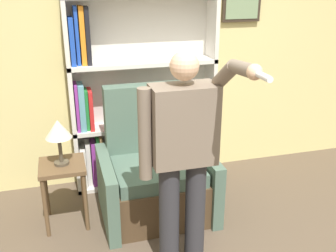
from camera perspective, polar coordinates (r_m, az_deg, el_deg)
The scene contains 6 objects.
wall_back at distance 4.09m, azimuth -0.71°, elevation 11.44°, with size 8.00×0.11×2.80m.
bookcase at distance 3.97m, azimuth -5.59°, elevation 4.06°, with size 1.46×0.28×1.93m.
armchair at distance 3.66m, azimuth -1.98°, elevation -7.13°, with size 1.00×0.83×1.16m.
person_standing at distance 2.73m, azimuth 2.24°, elevation -3.82°, with size 0.60×0.78×1.65m.
side_table at distance 3.54m, azimuth -14.97°, elevation -7.06°, with size 0.39×0.39×0.58m.
table_lamp at distance 3.37m, azimuth -15.65°, elevation -0.73°, with size 0.22×0.22×0.40m.
Camera 1 is at (-1.03, -1.87, 2.10)m, focal length 42.00 mm.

